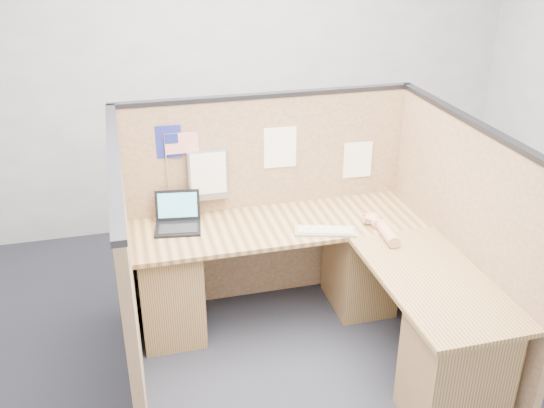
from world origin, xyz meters
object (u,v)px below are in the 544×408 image
object	(u,v)px
keyboard	(325,231)
mouse	(372,221)
laptop	(177,219)
l_desk	(323,294)

from	to	relation	value
keyboard	mouse	distance (m)	0.34
laptop	keyboard	world-z (taller)	laptop
mouse	laptop	bearing A→B (deg)	166.66
l_desk	mouse	size ratio (longest dim) A/B	17.24
laptop	mouse	world-z (taller)	laptop
laptop	keyboard	xyz separation A→B (m)	(0.91, -0.34, -0.04)
l_desk	laptop	size ratio (longest dim) A/B	6.05
l_desk	mouse	distance (m)	0.59
l_desk	laptop	xyz separation A→B (m)	(-0.85, 0.53, 0.39)
l_desk	keyboard	distance (m)	0.40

